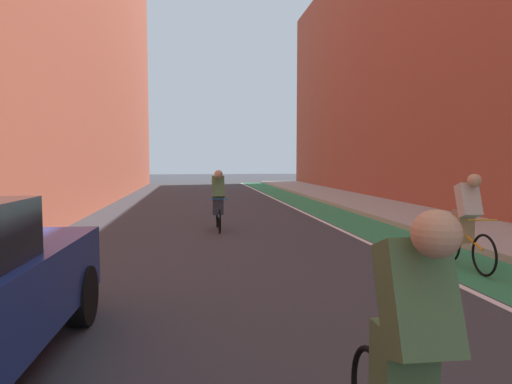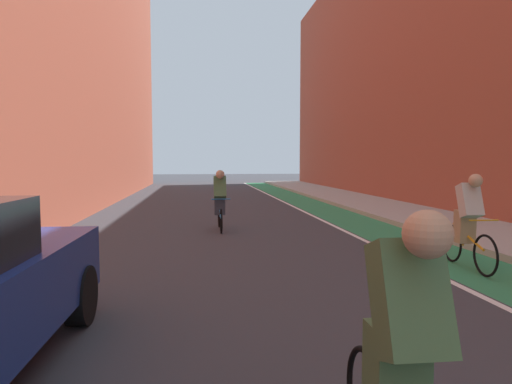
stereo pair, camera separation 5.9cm
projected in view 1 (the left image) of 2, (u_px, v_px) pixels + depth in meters
ground_plane at (238, 229)px, 11.89m from camera, size 98.58×98.58×0.00m
bike_lane_paint at (341, 217)px, 14.36m from camera, size 1.60×44.81×0.00m
lane_divider_stripe at (315, 218)px, 14.24m from camera, size 0.12×44.81×0.00m
sidewalk_right at (407, 214)px, 14.68m from camera, size 2.97×44.81×0.14m
building_facade_right at (454, 33)px, 16.57m from camera, size 2.40×40.81×13.21m
cyclist_mid at (412, 367)px, 2.19m from camera, size 0.48×1.72×1.62m
cyclist_trailing at (467, 221)px, 7.49m from camera, size 0.48×1.72×1.62m
cyclist_far at (218, 200)px, 11.60m from camera, size 0.48×1.67×1.59m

